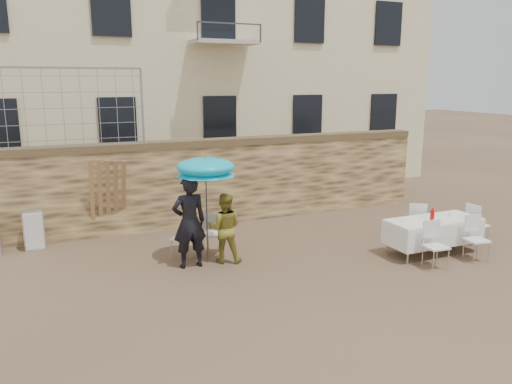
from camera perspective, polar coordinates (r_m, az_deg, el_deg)
name	(u,v)px	position (r m, az deg, el deg)	size (l,w,h in m)	color
ground	(284,296)	(9.00, 3.24, -11.81)	(80.00, 80.00, 0.00)	brown
stone_wall	(200,183)	(13.12, -6.43, 1.02)	(13.00, 0.50, 2.20)	olive
chain_link_fence	(72,108)	(12.36, -20.26, 8.98)	(3.20, 0.06, 1.80)	gray
man_suit	(189,222)	(10.10, -7.63, -3.42)	(0.69, 0.45, 1.89)	black
woman_dress	(225,228)	(10.38, -3.60, -4.11)	(0.71, 0.56, 1.47)	gold
umbrella	(206,170)	(10.08, -5.77, 2.51)	(1.23, 1.23, 2.07)	#3F3F44
couple_chair_left	(183,237)	(10.75, -8.36, -5.06)	(0.48, 0.48, 0.96)	white
couple_chair_right	(214,233)	(10.94, -4.80, -4.66)	(0.48, 0.48, 0.96)	white
banquet_table	(434,221)	(11.55, 19.66, -3.13)	(2.10, 0.85, 0.78)	white
soda_bottle	(432,216)	(11.27, 19.49, -2.58)	(0.09, 0.09, 0.26)	red
table_chair_front_left	(436,246)	(10.70, 19.90, -5.77)	(0.48, 0.48, 0.96)	white
table_chair_front_right	(477,239)	(11.46, 23.95, -4.92)	(0.48, 0.48, 0.96)	white
table_chair_back	(415,222)	(12.32, 17.76, -3.25)	(0.48, 0.48, 0.96)	white
table_chair_side	(477,224)	(12.65, 23.96, -3.33)	(0.48, 0.48, 0.96)	white
chair_stack_right	(34,229)	(12.33, -24.02, -3.84)	(0.46, 0.40, 0.92)	white
wood_planks	(106,198)	(12.32, -16.81, -0.68)	(0.70, 0.20, 2.00)	#A37749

